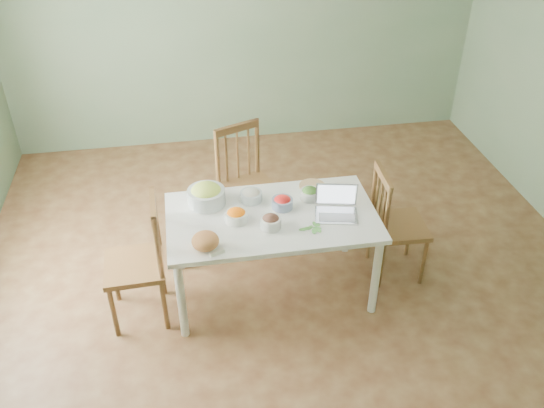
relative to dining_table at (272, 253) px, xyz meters
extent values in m
cube|color=#4B2614|center=(0.15, 0.08, -0.36)|extent=(5.00, 5.00, 0.00)
cube|color=gray|center=(0.15, 2.58, 0.99)|extent=(5.00, 0.00, 2.70)
ellipsoid|color=#B27340|center=(-0.50, -0.29, 0.42)|extent=(0.22, 0.22, 0.12)
cube|color=white|center=(-0.43, -0.37, 0.37)|extent=(0.10, 0.06, 0.03)
cylinder|color=#DAB381|center=(0.37, 0.32, 0.37)|extent=(0.22, 0.22, 0.02)
camera|label=1|loc=(-0.58, -3.34, 2.80)|focal=38.16mm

